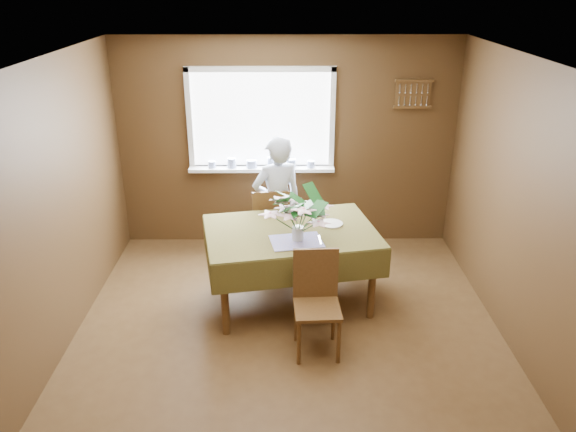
{
  "coord_description": "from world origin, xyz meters",
  "views": [
    {
      "loc": [
        -0.04,
        -4.22,
        3.1
      ],
      "look_at": [
        0.0,
        0.55,
        1.05
      ],
      "focal_mm": 35.0,
      "sensor_mm": 36.0,
      "label": 1
    }
  ],
  "objects_px": {
    "chair_far": "(271,225)",
    "chair_near": "(316,297)",
    "dining_table": "(291,239)",
    "seated_woman": "(277,204)",
    "flower_bouquet": "(298,210)"
  },
  "relations": [
    {
      "from": "chair_near",
      "to": "seated_woman",
      "type": "relative_size",
      "value": 0.6
    },
    {
      "from": "chair_far",
      "to": "chair_near",
      "type": "height_order",
      "value": "chair_far"
    },
    {
      "from": "flower_bouquet",
      "to": "dining_table",
      "type": "bearing_deg",
      "value": 105.27
    },
    {
      "from": "dining_table",
      "to": "chair_far",
      "type": "xyz_separation_m",
      "value": [
        -0.22,
        0.76,
        -0.18
      ]
    },
    {
      "from": "dining_table",
      "to": "chair_far",
      "type": "distance_m",
      "value": 0.81
    },
    {
      "from": "chair_near",
      "to": "chair_far",
      "type": "bearing_deg",
      "value": 103.01
    },
    {
      "from": "dining_table",
      "to": "seated_woman",
      "type": "height_order",
      "value": "seated_woman"
    },
    {
      "from": "chair_far",
      "to": "flower_bouquet",
      "type": "xyz_separation_m",
      "value": [
        0.28,
        -0.98,
        0.59
      ]
    },
    {
      "from": "dining_table",
      "to": "flower_bouquet",
      "type": "height_order",
      "value": "flower_bouquet"
    },
    {
      "from": "dining_table",
      "to": "flower_bouquet",
      "type": "distance_m",
      "value": 0.47
    },
    {
      "from": "chair_far",
      "to": "chair_near",
      "type": "xyz_separation_m",
      "value": [
        0.43,
        -1.52,
        -0.01
      ]
    },
    {
      "from": "chair_far",
      "to": "seated_woman",
      "type": "bearing_deg",
      "value": 166.55
    },
    {
      "from": "dining_table",
      "to": "chair_near",
      "type": "distance_m",
      "value": 0.82
    },
    {
      "from": "dining_table",
      "to": "chair_near",
      "type": "xyz_separation_m",
      "value": [
        0.21,
        -0.76,
        -0.2
      ]
    },
    {
      "from": "chair_far",
      "to": "seated_woman",
      "type": "height_order",
      "value": "seated_woman"
    }
  ]
}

